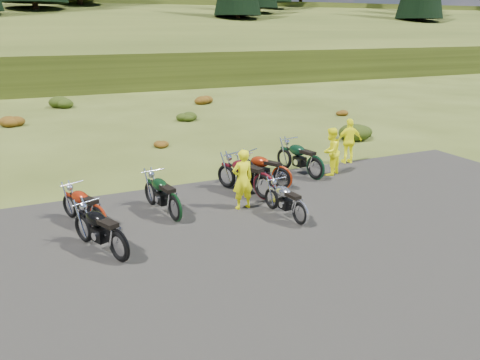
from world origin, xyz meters
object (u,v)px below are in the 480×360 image
motorcycle_7 (315,180)px  motorcycle_0 (120,263)px  motorcycle_3 (299,226)px  person_middle (243,180)px

motorcycle_7 → motorcycle_0: bearing=101.6°
motorcycle_0 → motorcycle_7: size_ratio=0.93×
motorcycle_7 → motorcycle_3: bearing=128.8°
motorcycle_0 → motorcycle_7: motorcycle_7 is taller
motorcycle_3 → motorcycle_7: motorcycle_7 is taller
motorcycle_0 → motorcycle_3: 4.60m
motorcycle_0 → person_middle: bearing=-88.4°
motorcycle_0 → person_middle: person_middle is taller
motorcycle_3 → motorcycle_7: 3.92m
motorcycle_7 → person_middle: 3.67m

